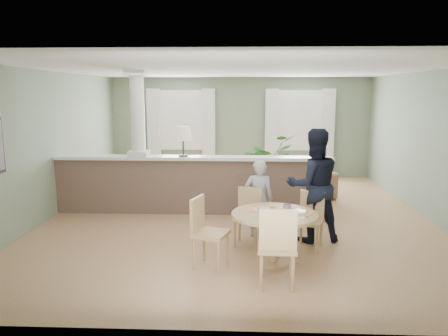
{
  "coord_description": "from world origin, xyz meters",
  "views": [
    {
      "loc": [
        0.06,
        -7.93,
        2.31
      ],
      "look_at": [
        -0.23,
        -1.0,
        1.1
      ],
      "focal_mm": 35.0,
      "sensor_mm": 36.0,
      "label": 1
    }
  ],
  "objects_px": {
    "chair_side": "(206,229)",
    "man_person": "(313,185)",
    "houseplant": "(268,163)",
    "child_person": "(259,199)",
    "chair_far_man": "(310,217)",
    "dining_table": "(275,223)",
    "chair_near": "(277,244)",
    "chair_far_boy": "(248,214)",
    "sofa": "(264,179)"
  },
  "relations": [
    {
      "from": "houseplant",
      "to": "chair_far_man",
      "type": "distance_m",
      "value": 3.75
    },
    {
      "from": "chair_far_boy",
      "to": "man_person",
      "type": "xyz_separation_m",
      "value": [
        1.0,
        0.21,
        0.41
      ]
    },
    {
      "from": "sofa",
      "to": "dining_table",
      "type": "distance_m",
      "value": 3.64
    },
    {
      "from": "chair_far_boy",
      "to": "chair_side",
      "type": "xyz_separation_m",
      "value": [
        -0.58,
        -0.89,
        0.04
      ]
    },
    {
      "from": "child_person",
      "to": "chair_far_boy",
      "type": "bearing_deg",
      "value": 68.41
    },
    {
      "from": "chair_far_boy",
      "to": "chair_side",
      "type": "relative_size",
      "value": 0.92
    },
    {
      "from": "chair_far_man",
      "to": "chair_near",
      "type": "xyz_separation_m",
      "value": [
        -0.61,
        -1.44,
        0.09
      ]
    },
    {
      "from": "dining_table",
      "to": "chair_far_man",
      "type": "distance_m",
      "value": 0.87
    },
    {
      "from": "chair_far_boy",
      "to": "man_person",
      "type": "height_order",
      "value": "man_person"
    },
    {
      "from": "sofa",
      "to": "child_person",
      "type": "relative_size",
      "value": 2.35
    },
    {
      "from": "houseplant",
      "to": "chair_side",
      "type": "height_order",
      "value": "houseplant"
    },
    {
      "from": "chair_near",
      "to": "chair_side",
      "type": "height_order",
      "value": "chair_near"
    },
    {
      "from": "sofa",
      "to": "dining_table",
      "type": "height_order",
      "value": "sofa"
    },
    {
      "from": "dining_table",
      "to": "child_person",
      "type": "bearing_deg",
      "value": 99.06
    },
    {
      "from": "chair_side",
      "to": "man_person",
      "type": "height_order",
      "value": "man_person"
    },
    {
      "from": "houseplant",
      "to": "chair_near",
      "type": "relative_size",
      "value": 1.34
    },
    {
      "from": "sofa",
      "to": "chair_near",
      "type": "bearing_deg",
      "value": -108.26
    },
    {
      "from": "houseplant",
      "to": "chair_far_boy",
      "type": "bearing_deg",
      "value": -97.79
    },
    {
      "from": "houseplant",
      "to": "chair_far_boy",
      "type": "relative_size",
      "value": 1.56
    },
    {
      "from": "sofa",
      "to": "dining_table",
      "type": "bearing_deg",
      "value": -107.97
    },
    {
      "from": "dining_table",
      "to": "chair_far_boy",
      "type": "relative_size",
      "value": 1.34
    },
    {
      "from": "sofa",
      "to": "chair_far_man",
      "type": "height_order",
      "value": "sofa"
    },
    {
      "from": "man_person",
      "to": "chair_near",
      "type": "bearing_deg",
      "value": 58.57
    },
    {
      "from": "dining_table",
      "to": "chair_near",
      "type": "xyz_separation_m",
      "value": [
        -0.03,
        -0.79,
        -0.01
      ]
    },
    {
      "from": "dining_table",
      "to": "chair_far_man",
      "type": "bearing_deg",
      "value": 48.09
    },
    {
      "from": "child_person",
      "to": "houseplant",
      "type": "bearing_deg",
      "value": -92.04
    },
    {
      "from": "chair_far_boy",
      "to": "houseplant",
      "type": "bearing_deg",
      "value": 94.7
    },
    {
      "from": "houseplant",
      "to": "chair_far_man",
      "type": "height_order",
      "value": "houseplant"
    },
    {
      "from": "dining_table",
      "to": "chair_side",
      "type": "distance_m",
      "value": 0.94
    },
    {
      "from": "sofa",
      "to": "chair_side",
      "type": "height_order",
      "value": "chair_side"
    },
    {
      "from": "chair_side",
      "to": "chair_far_boy",
      "type": "bearing_deg",
      "value": -15.62
    },
    {
      "from": "chair_far_boy",
      "to": "child_person",
      "type": "height_order",
      "value": "child_person"
    },
    {
      "from": "chair_near",
      "to": "man_person",
      "type": "distance_m",
      "value": 1.91
    },
    {
      "from": "man_person",
      "to": "sofa",
      "type": "bearing_deg",
      "value": -86.83
    },
    {
      "from": "chair_far_boy",
      "to": "chair_far_man",
      "type": "distance_m",
      "value": 0.93
    },
    {
      "from": "sofa",
      "to": "houseplant",
      "type": "height_order",
      "value": "houseplant"
    },
    {
      "from": "chair_far_man",
      "to": "chair_side",
      "type": "relative_size",
      "value": 0.9
    },
    {
      "from": "sofa",
      "to": "man_person",
      "type": "bearing_deg",
      "value": -94.33
    },
    {
      "from": "houseplant",
      "to": "child_person",
      "type": "bearing_deg",
      "value": -95.71
    },
    {
      "from": "houseplant",
      "to": "child_person",
      "type": "relative_size",
      "value": 1.07
    },
    {
      "from": "sofa",
      "to": "houseplant",
      "type": "distance_m",
      "value": 0.78
    },
    {
      "from": "chair_far_man",
      "to": "child_person",
      "type": "height_order",
      "value": "child_person"
    },
    {
      "from": "dining_table",
      "to": "chair_near",
      "type": "relative_size",
      "value": 1.16
    },
    {
      "from": "chair_far_man",
      "to": "child_person",
      "type": "relative_size",
      "value": 0.67
    },
    {
      "from": "chair_far_man",
      "to": "dining_table",
      "type": "bearing_deg",
      "value": -110.99
    },
    {
      "from": "man_person",
      "to": "chair_far_man",
      "type": "bearing_deg",
      "value": 65.76
    },
    {
      "from": "chair_near",
      "to": "chair_far_boy",
      "type": "bearing_deg",
      "value": -76.38
    },
    {
      "from": "dining_table",
      "to": "chair_far_boy",
      "type": "bearing_deg",
      "value": 114.81
    },
    {
      "from": "houseplant",
      "to": "chair_far_boy",
      "type": "xyz_separation_m",
      "value": [
        -0.5,
        -3.62,
        -0.2
      ]
    },
    {
      "from": "dining_table",
      "to": "chair_far_boy",
      "type": "height_order",
      "value": "chair_far_boy"
    }
  ]
}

